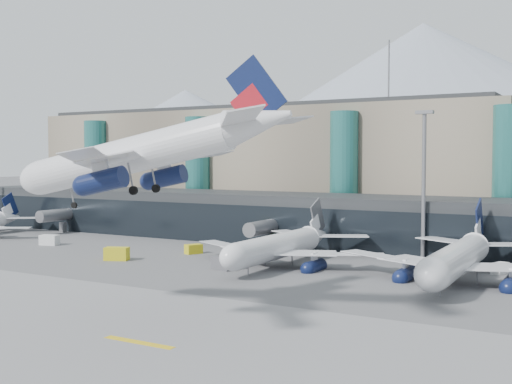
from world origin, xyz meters
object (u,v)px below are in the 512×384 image
Objects in this scene: jet_parked_right at (462,247)px; veh_a at (49,240)px; hero_jet at (156,142)px; veh_d at (500,268)px; veh_b at (194,249)px; veh_c at (223,263)px; veh_h at (117,254)px; jet_parked_mid at (286,238)px; lightmast_mid at (424,176)px.

veh_a is (-80.16, -3.06, -3.68)m from jet_parked_right.
hero_jet is 0.87× the size of jet_parked_right.
hero_jet is at bearing 172.06° from veh_d.
veh_b is 0.84× the size of veh_c.
hero_jet reaches higher than jet_parked_right.
hero_jet is 48.21m from veh_h.
jet_parked_mid is at bearing 70.87° from veh_c.
jet_parked_mid is 33.43m from veh_d.
veh_h is (-45.45, -26.51, -13.31)m from lightmast_mid.
veh_a is at bearing 137.28° from hero_jet.
jet_parked_mid is at bearing -139.99° from lightmast_mid.
lightmast_mid is 58.44m from hero_jet.
lightmast_mid is 6.36× the size of veh_h.
lightmast_mid reaches higher than veh_a.
lightmast_mid is at bearing 8.18° from veh_h.
veh_a is 1.23× the size of veh_d.
veh_b is (-48.13, 1.64, -3.84)m from jet_parked_right.
jet_parked_right is 35.94m from veh_c.
jet_parked_mid is at bearing 0.09° from veh_h.
jet_parked_right is 10.65× the size of veh_a.
veh_d is 62.14m from veh_h.
lightmast_mid reaches higher than jet_parked_mid.
jet_parked_right reaches higher than veh_d.
jet_parked_mid is 12.05m from veh_c.
jet_parked_right is 12.95× the size of veh_b.
veh_h is at bearing 128.10° from hero_jet.
jet_parked_mid is 12.22× the size of veh_d.
jet_parked_mid reaches higher than veh_a.
veh_a is at bearing -176.09° from veh_c.
veh_a is at bearing 91.75° from jet_parked_right.
veh_b is at bearing 152.41° from veh_c.
veh_b is (32.04, 4.71, -0.16)m from veh_a.
veh_a is at bearing -165.28° from lightmast_mid.
veh_a is 46.34m from veh_c.
hero_jet reaches higher than veh_c.
hero_jet reaches higher than veh_h.
veh_c is 42.23m from veh_d.
veh_b is 52.51m from veh_d.
lightmast_mid reaches higher than jet_parked_right.
hero_jet is 8.37× the size of veh_h.
veh_c is at bearing 105.72° from jet_parked_right.
veh_c is (45.83, -6.89, -0.03)m from veh_a.
veh_d is at bearing -29.29° from lightmast_mid.
hero_jet is 44.28m from jet_parked_mid.
veh_h is (-26.93, -10.97, -3.27)m from jet_parked_mid.
jet_parked_mid reaches higher than veh_h.
veh_b is (-19.85, 1.75, -3.52)m from jet_parked_mid.
hero_jet is 9.46× the size of veh_c.
veh_b is 0.74× the size of veh_h.
veh_a is at bearing 117.62° from veh_d.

